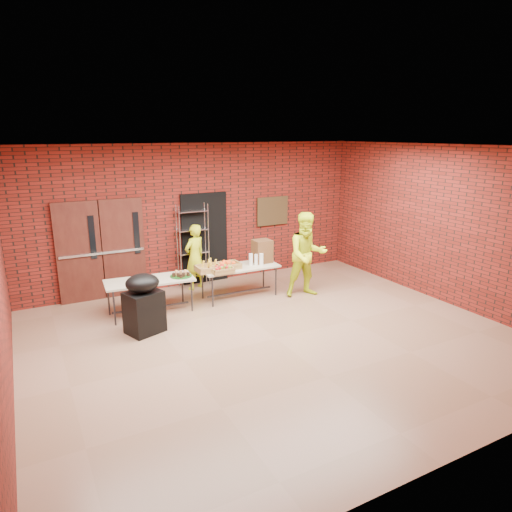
# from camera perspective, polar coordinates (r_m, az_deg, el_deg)

# --- Properties ---
(room) EXTENTS (8.08, 7.08, 3.28)m
(room) POSITION_cam_1_polar(r_m,az_deg,el_deg) (7.41, 2.65, 0.98)
(room) COLOR #8C664C
(room) RESTS_ON ground
(double_doors) EXTENTS (1.78, 0.12, 2.10)m
(double_doors) POSITION_cam_1_polar(r_m,az_deg,el_deg) (10.01, -18.70, 0.72)
(double_doors) COLOR #4E2116
(double_doors) RESTS_ON room
(dark_doorway) EXTENTS (1.10, 0.06, 2.10)m
(dark_doorway) POSITION_cam_1_polar(r_m,az_deg,el_deg) (10.61, -6.44, 2.21)
(dark_doorway) COLOR black
(dark_doorway) RESTS_ON room
(bronze_plaque) EXTENTS (0.85, 0.04, 0.70)m
(bronze_plaque) POSITION_cam_1_polar(r_m,az_deg,el_deg) (11.27, 2.07, 5.65)
(bronze_plaque) COLOR #3B2D17
(bronze_plaque) RESTS_ON room
(wire_rack) EXTENTS (0.70, 0.25, 1.89)m
(wire_rack) POSITION_cam_1_polar(r_m,az_deg,el_deg) (10.39, -7.86, 1.28)
(wire_rack) COLOR #B7B8BE
(wire_rack) RESTS_ON room
(table_left) EXTENTS (1.72, 0.83, 0.69)m
(table_left) POSITION_cam_1_polar(r_m,az_deg,el_deg) (9.02, -13.15, -3.23)
(table_left) COLOR beige
(table_left) RESTS_ON room
(table_right) EXTENTS (1.67, 0.71, 0.68)m
(table_right) POSITION_cam_1_polar(r_m,az_deg,el_deg) (9.65, -2.09, -1.63)
(table_right) COLOR beige
(table_right) RESTS_ON room
(basket_bananas) EXTENTS (0.49, 0.38, 0.15)m
(basket_bananas) POSITION_cam_1_polar(r_m,az_deg,el_deg) (9.33, -5.97, -1.52)
(basket_bananas) COLOR #A87D43
(basket_bananas) RESTS_ON table_right
(basket_oranges) EXTENTS (0.48, 0.37, 0.15)m
(basket_oranges) POSITION_cam_1_polar(r_m,az_deg,el_deg) (9.50, -3.52, -1.15)
(basket_oranges) COLOR #A87D43
(basket_oranges) RESTS_ON table_right
(basket_apples) EXTENTS (0.44, 0.35, 0.14)m
(basket_apples) POSITION_cam_1_polar(r_m,az_deg,el_deg) (9.24, -4.30, -1.69)
(basket_apples) COLOR #A87D43
(basket_apples) RESTS_ON table_right
(muffin_tray) EXTENTS (0.42, 0.42, 0.11)m
(muffin_tray) POSITION_cam_1_polar(r_m,az_deg,el_deg) (9.06, -9.37, -2.23)
(muffin_tray) COLOR #174E14
(muffin_tray) RESTS_ON table_left
(napkin_box) EXTENTS (0.17, 0.12, 0.06)m
(napkin_box) POSITION_cam_1_polar(r_m,az_deg,el_deg) (8.92, -14.73, -2.96)
(napkin_box) COLOR white
(napkin_box) RESTS_ON table_left
(coffee_dispenser) EXTENTS (0.38, 0.34, 0.50)m
(coffee_dispenser) POSITION_cam_1_polar(r_m,az_deg,el_deg) (9.88, 0.77, 0.61)
(coffee_dispenser) COLOR brown
(coffee_dispenser) RESTS_ON table_right
(cup_stack_front) EXTENTS (0.08, 0.08, 0.23)m
(cup_stack_front) POSITION_cam_1_polar(r_m,az_deg,el_deg) (9.71, 0.03, -0.45)
(cup_stack_front) COLOR white
(cup_stack_front) RESTS_ON table_right
(cup_stack_mid) EXTENTS (0.09, 0.09, 0.26)m
(cup_stack_mid) POSITION_cam_1_polar(r_m,az_deg,el_deg) (9.68, 0.67, -0.43)
(cup_stack_mid) COLOR white
(cup_stack_mid) RESTS_ON table_right
(cup_stack_back) EXTENTS (0.08, 0.08, 0.25)m
(cup_stack_back) POSITION_cam_1_polar(r_m,az_deg,el_deg) (9.70, -0.65, -0.42)
(cup_stack_back) COLOR white
(cup_stack_back) RESTS_ON table_right
(covered_grill) EXTENTS (0.72, 0.66, 1.07)m
(covered_grill) POSITION_cam_1_polar(r_m,az_deg,el_deg) (8.21, -13.86, -5.78)
(covered_grill) COLOR black
(covered_grill) RESTS_ON room
(volunteer_woman) EXTENTS (0.63, 0.53, 1.48)m
(volunteer_woman) POSITION_cam_1_polar(r_m,az_deg,el_deg) (10.23, -7.66, -0.13)
(volunteer_woman) COLOR #D7EE1A
(volunteer_woman) RESTS_ON room
(volunteer_man) EXTENTS (1.01, 0.87, 1.82)m
(volunteer_man) POSITION_cam_1_polar(r_m,az_deg,el_deg) (9.73, 6.39, 0.16)
(volunteer_man) COLOR #D7EE1A
(volunteer_man) RESTS_ON room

